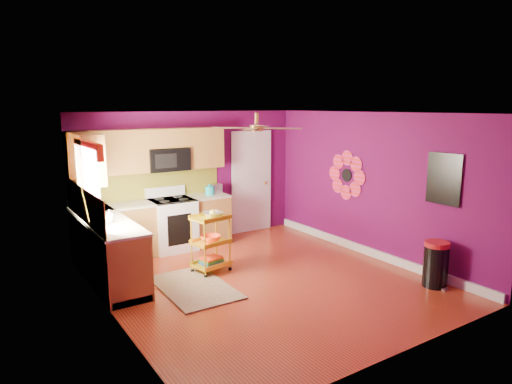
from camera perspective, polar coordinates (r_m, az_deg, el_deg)
ground at (r=7.03m, az=0.99°, el=-10.99°), size 5.00×5.00×0.00m
room_envelope at (r=6.61m, az=1.23°, el=2.31°), size 4.54×5.04×2.52m
lower_cabinets at (r=7.89m, az=-14.76°, el=-5.58°), size 2.81×2.31×0.94m
electric_range at (r=8.46m, az=-10.43°, el=-3.94°), size 0.76×0.66×1.13m
upper_cabinetry at (r=7.99m, az=-15.34°, el=4.60°), size 2.80×2.30×1.26m
left_window at (r=6.67m, az=-20.31°, el=2.61°), size 0.08×1.35×1.08m
panel_door at (r=9.46m, az=-0.58°, el=1.16°), size 0.95×0.11×2.15m
right_wall_art at (r=7.86m, az=16.05°, el=1.84°), size 0.04×2.74×1.04m
ceiling_fan at (r=6.70m, az=0.09°, el=8.07°), size 1.01×1.01×0.26m
shag_rug at (r=6.82m, az=-7.73°, el=-11.69°), size 0.94×1.51×0.02m
rolling_cart at (r=7.26m, az=-5.62°, el=-6.03°), size 0.62×0.50×1.00m
trash_can at (r=7.20m, az=21.55°, el=-8.38°), size 0.41×0.42×0.68m
teal_kettle at (r=8.68m, az=-5.81°, el=0.22°), size 0.18×0.18×0.21m
toaster at (r=8.81m, az=-5.07°, el=0.43°), size 0.22×0.15×0.18m
soap_bottle_a at (r=7.01m, az=-17.86°, el=-2.79°), size 0.08×0.08×0.17m
soap_bottle_b at (r=7.06m, az=-18.82°, el=-2.72°), size 0.14×0.14×0.18m
counter_dish at (r=7.87m, az=-19.43°, el=-1.84°), size 0.26×0.26×0.06m
counter_cup at (r=6.89m, az=-17.92°, el=-3.29°), size 0.13×0.13×0.11m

